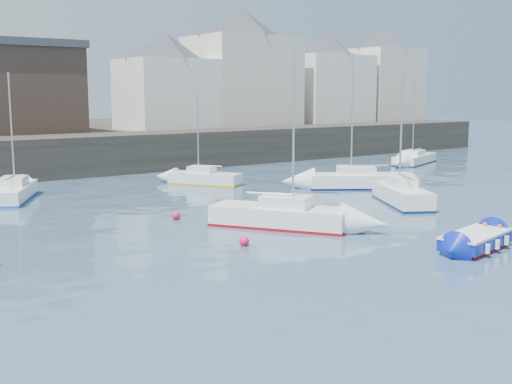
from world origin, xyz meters
TOP-DOWN VIEW (x-y plane):
  - water at (0.00, 0.00)m, footprint 220.00×220.00m
  - quay_wall at (0.00, 35.00)m, footprint 90.00×5.00m
  - land_strip at (0.00, 53.00)m, footprint 90.00×32.00m
  - bldg_east_a at (20.00, 42.00)m, footprint 13.36×13.36m
  - bldg_east_b at (31.00, 41.50)m, footprint 11.88×11.88m
  - bldg_east_c at (40.00, 41.50)m, footprint 11.14×11.14m
  - bldg_east_d at (11.00, 41.50)m, footprint 11.14×11.14m
  - blue_dinghy at (3.91, 2.41)m, footprint 3.95×2.31m
  - sailboat_b at (0.31, 10.48)m, footprint 5.30×6.57m
  - sailboat_c at (9.64, 11.29)m, footprint 4.38×5.80m
  - sailboat_d at (12.22, 17.13)m, footprint 6.88×5.63m
  - sailboat_f at (4.82, 24.64)m, footprint 4.04×5.05m
  - sailboat_g at (26.65, 24.80)m, footprint 6.46×4.04m
  - sailboat_h at (-7.65, 25.75)m, footprint 4.31×5.96m
  - buoy_near at (-3.19, 8.44)m, footprint 0.42×0.42m
  - buoy_mid at (2.27, 9.16)m, footprint 0.45×0.45m
  - buoy_far at (-2.77, 14.94)m, footprint 0.42×0.42m

SIDE VIEW (x-z plane):
  - water at x=0.00m, z-range 0.00..0.00m
  - buoy_near at x=-3.19m, z-range -0.21..0.21m
  - buoy_mid at x=2.27m, z-range -0.22..0.22m
  - buoy_far at x=-2.77m, z-range -0.21..0.21m
  - blue_dinghy at x=3.91m, z-range 0.04..0.75m
  - sailboat_g at x=26.65m, z-range -3.46..4.34m
  - sailboat_f at x=4.82m, z-range -2.78..3.69m
  - sailboat_h at x=-7.65m, z-range -3.22..4.19m
  - sailboat_d at x=12.22m, z-range -3.83..4.88m
  - sailboat_b at x=0.31m, z-range -3.64..4.73m
  - sailboat_c at x=9.64m, z-range -3.15..4.29m
  - land_strip at x=0.00m, z-range 0.00..2.80m
  - quay_wall at x=0.00m, z-range 0.00..3.00m
  - bldg_east_d at x=11.00m, z-range 2.89..11.84m
  - bldg_east_b at x=31.00m, z-range 2.89..12.84m
  - bldg_east_c at x=40.00m, z-range 2.90..13.85m
  - bldg_east_a at x=20.00m, z-range 2.91..14.71m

